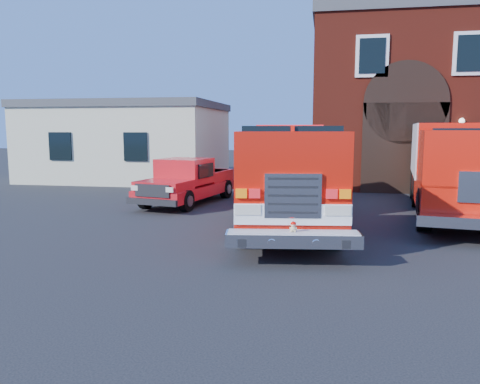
% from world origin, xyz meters
% --- Properties ---
extents(ground, '(100.00, 100.00, 0.00)m').
position_xyz_m(ground, '(0.00, 0.00, 0.00)').
color(ground, black).
rests_on(ground, ground).
extents(parking_stripe_mid, '(0.12, 3.00, 0.01)m').
position_xyz_m(parking_stripe_mid, '(6.50, 4.00, 0.00)').
color(parking_stripe_mid, yellow).
rests_on(parking_stripe_mid, ground).
extents(parking_stripe_far, '(0.12, 3.00, 0.01)m').
position_xyz_m(parking_stripe_far, '(6.50, 7.00, 0.00)').
color(parking_stripe_far, yellow).
rests_on(parking_stripe_far, ground).
extents(fire_station, '(15.20, 10.20, 8.45)m').
position_xyz_m(fire_station, '(8.99, 13.98, 4.25)').
color(fire_station, maroon).
rests_on(fire_station, ground).
extents(side_building, '(10.20, 8.20, 4.35)m').
position_xyz_m(side_building, '(-9.00, 13.00, 2.20)').
color(side_building, beige).
rests_on(side_building, ground).
extents(fire_engine, '(3.90, 9.88, 2.96)m').
position_xyz_m(fire_engine, '(0.82, 1.76, 1.53)').
color(fire_engine, black).
rests_on(fire_engine, ground).
extents(pickup_truck, '(2.91, 5.60, 1.75)m').
position_xyz_m(pickup_truck, '(-3.11, 4.74, 0.83)').
color(pickup_truck, black).
rests_on(pickup_truck, ground).
extents(secondary_truck, '(4.20, 9.72, 3.05)m').
position_xyz_m(secondary_truck, '(6.54, 4.12, 1.66)').
color(secondary_truck, black).
rests_on(secondary_truck, ground).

